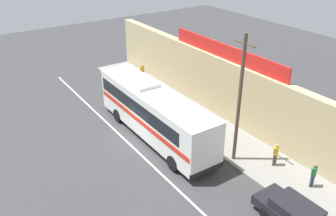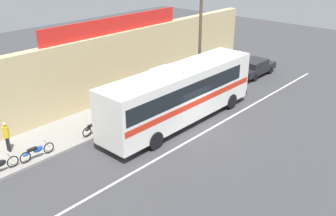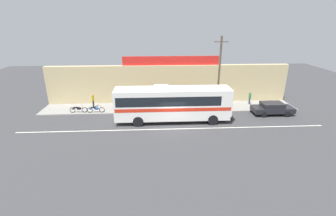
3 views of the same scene
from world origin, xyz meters
The scene contains 14 objects.
ground_plane centered at (0.00, 0.00, 0.00)m, with size 70.00×70.00×0.00m, color #3A3A3D.
sidewalk_slab centered at (0.00, 5.20, 0.07)m, with size 30.00×3.60×0.14m, color gray.
storefront_facade centered at (0.00, 7.35, 2.40)m, with size 30.00×0.70×4.80m, color tan.
storefront_billboard centered at (0.27, 7.35, 5.35)m, with size 11.80×0.12×1.10m, color red.
road_center_stripe centered at (0.00, -0.80, 0.00)m, with size 30.00×0.14×0.01m, color silver.
intercity_bus centered at (-0.03, 1.21, 2.07)m, with size 11.78×2.63×3.78m.
parked_car centered at (11.37, 2.51, 0.74)m, with size 4.49×1.91×1.37m.
utility_pole centered at (5.39, 3.90, 4.44)m, with size 1.60×0.22×8.32m.
motorcycle_black centered at (-8.51, 3.79, 0.57)m, with size 1.97×0.56×0.94m.
motorcycle_red centered at (-4.73, 3.76, 0.57)m, with size 1.85×0.56×0.94m.
motorcycle_blue centered at (-10.47, 3.89, 0.57)m, with size 1.95×0.56×0.94m.
pedestrian_far_left centered at (7.34, 5.54, 1.05)m, with size 0.30×0.48×1.58m.
pedestrian_far_right centered at (9.97, 5.71, 1.05)m, with size 0.30×0.48×1.58m.
pedestrian_near_shop centered at (-9.15, 5.57, 1.15)m, with size 0.30×0.48×1.73m.
Camera 3 is at (-1.72, -22.21, 10.06)m, focal length 25.84 mm.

